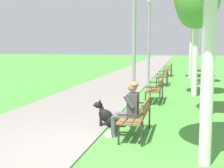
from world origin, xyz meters
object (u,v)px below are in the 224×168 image
(lamp_post_mid, at_px, (149,42))
(birch_tree_fifth, at_px, (192,2))
(person_seated_on_near_bench, at_px, (128,107))
(lamp_post_near, at_px, (134,46))
(park_bench_furthest, at_px, (169,68))
(park_bench_far, at_px, (164,75))
(park_bench_near, at_px, (138,114))
(dog_black, at_px, (108,117))
(park_bench_mid, at_px, (156,88))

(lamp_post_mid, relative_size, birch_tree_fifth, 0.69)
(person_seated_on_near_bench, distance_m, lamp_post_near, 2.91)
(park_bench_furthest, bearing_deg, park_bench_far, -90.23)
(lamp_post_mid, bearing_deg, park_bench_furthest, 84.62)
(park_bench_furthest, bearing_deg, park_bench_near, -90.13)
(dog_black, xyz_separation_m, lamp_post_mid, (0.26, 6.72, 1.92))
(person_seated_on_near_bench, xyz_separation_m, lamp_post_mid, (-0.38, 7.40, 1.50))
(park_bench_near, relative_size, birch_tree_fifth, 0.24)
(park_bench_far, distance_m, lamp_post_near, 6.71)
(park_bench_mid, bearing_deg, birch_tree_fifth, 80.51)
(dog_black, xyz_separation_m, birch_tree_fifth, (2.24, 11.78, 4.33))
(park_bench_mid, relative_size, birch_tree_fifth, 0.24)
(park_bench_mid, height_order, park_bench_furthest, same)
(lamp_post_near, bearing_deg, lamp_post_mid, 90.99)
(park_bench_near, bearing_deg, dog_black, 145.72)
(park_bench_near, bearing_deg, person_seated_on_near_bench, -151.86)
(park_bench_far, distance_m, birch_tree_fifth, 5.48)
(park_bench_near, distance_m, park_bench_mid, 4.23)
(park_bench_furthest, bearing_deg, lamp_post_near, -92.68)
(park_bench_mid, xyz_separation_m, birch_tree_fifth, (1.36, 8.13, 4.08))
(person_seated_on_near_bench, height_order, lamp_post_near, lamp_post_near)
(park_bench_near, distance_m, dog_black, 1.05)
(lamp_post_near, height_order, lamp_post_mid, lamp_post_mid)
(park_bench_near, xyz_separation_m, lamp_post_near, (-0.50, 2.46, 1.51))
(park_bench_near, bearing_deg, birch_tree_fifth, 83.54)
(person_seated_on_near_bench, distance_m, birch_tree_fifth, 13.17)
(park_bench_near, height_order, park_bench_far, same)
(park_bench_near, bearing_deg, lamp_post_mid, 94.59)
(park_bench_near, xyz_separation_m, park_bench_furthest, (0.03, 13.86, 0.00))
(lamp_post_near, xyz_separation_m, birch_tree_fifth, (1.90, 9.90, 2.57))
(park_bench_furthest, bearing_deg, birch_tree_fifth, -47.61)
(birch_tree_fifth, bearing_deg, park_bench_furthest, 132.39)
(park_bench_far, distance_m, lamp_post_mid, 2.44)
(park_bench_near, height_order, lamp_post_near, lamp_post_near)
(park_bench_far, relative_size, lamp_post_mid, 0.36)
(dog_black, distance_m, lamp_post_mid, 6.99)
(dog_black, bearing_deg, park_bench_furthest, 86.22)
(park_bench_far, relative_size, park_bench_furthest, 1.00)
(park_bench_mid, distance_m, person_seated_on_near_bench, 4.35)
(person_seated_on_near_bench, distance_m, lamp_post_mid, 7.57)
(park_bench_mid, distance_m, park_bench_far, 4.74)
(person_seated_on_near_bench, bearing_deg, birch_tree_fifth, 82.66)
(person_seated_on_near_bench, relative_size, lamp_post_near, 0.32)
(park_bench_furthest, bearing_deg, lamp_post_mid, -95.38)
(birch_tree_fifth, bearing_deg, park_bench_mid, -99.49)
(park_bench_far, bearing_deg, birch_tree_fifth, 67.76)
(park_bench_furthest, xyz_separation_m, dog_black, (-0.88, -13.28, -0.25))
(birch_tree_fifth, bearing_deg, person_seated_on_near_bench, -97.34)
(park_bench_furthest, xyz_separation_m, birch_tree_fifth, (1.37, -1.50, 4.08))
(park_bench_far, bearing_deg, dog_black, -95.83)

